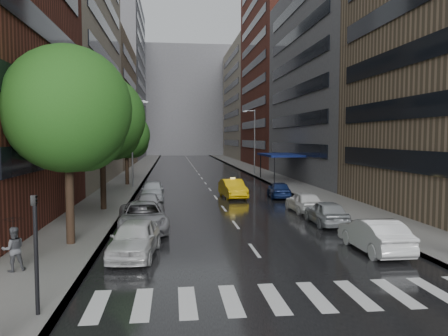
% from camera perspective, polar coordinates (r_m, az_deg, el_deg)
% --- Properties ---
extents(ground, '(220.00, 220.00, 0.00)m').
position_cam_1_polar(ground, '(16.79, 6.62, -14.11)').
color(ground, gray).
rests_on(ground, ground).
extents(road, '(14.00, 140.00, 0.01)m').
position_cam_1_polar(road, '(65.83, -3.51, -0.54)').
color(road, black).
rests_on(road, ground).
extents(sidewalk_left, '(4.00, 140.00, 0.15)m').
position_cam_1_polar(sidewalk_left, '(65.93, -11.34, -0.55)').
color(sidewalk_left, gray).
rests_on(sidewalk_left, ground).
extents(sidewalk_right, '(4.00, 140.00, 0.15)m').
position_cam_1_polar(sidewalk_right, '(66.94, 4.21, -0.41)').
color(sidewalk_right, gray).
rests_on(sidewalk_right, ground).
extents(crosswalk, '(13.15, 2.80, 0.01)m').
position_cam_1_polar(crosswalk, '(15.01, 9.24, -16.32)').
color(crosswalk, silver).
rests_on(crosswalk, ground).
extents(buildings_left, '(8.00, 108.00, 38.00)m').
position_cam_1_polar(buildings_left, '(75.93, -15.59, 12.01)').
color(buildings_left, maroon).
rests_on(buildings_left, ground).
extents(buildings_right, '(8.05, 109.10, 36.00)m').
position_cam_1_polar(buildings_right, '(75.25, 7.85, 11.46)').
color(buildings_right, '#937A5B').
rests_on(buildings_right, ground).
extents(building_far, '(40.00, 14.00, 32.00)m').
position_cam_1_polar(building_far, '(134.01, -5.22, 8.60)').
color(building_far, slate).
rests_on(building_far, ground).
extents(tree_near, '(5.98, 5.98, 9.54)m').
position_cam_1_polar(tree_near, '(21.91, -19.75, 7.22)').
color(tree_near, '#382619').
rests_on(tree_near, ground).
extents(tree_mid, '(6.04, 6.04, 9.62)m').
position_cam_1_polar(tree_mid, '(31.84, -15.66, 6.33)').
color(tree_mid, '#382619').
rests_on(tree_mid, ground).
extents(tree_far, '(5.01, 5.01, 7.99)m').
position_cam_1_polar(tree_far, '(48.13, -12.62, 4.20)').
color(tree_far, '#382619').
rests_on(tree_far, ground).
extents(taxi, '(2.11, 4.98, 1.60)m').
position_cam_1_polar(taxi, '(37.89, 1.15, -2.69)').
color(taxi, '#E2AF0B').
rests_on(taxi, ground).
extents(parked_cars_left, '(3.15, 22.38, 1.60)m').
position_cam_1_polar(parked_cars_left, '(27.32, -10.23, -5.40)').
color(parked_cars_left, silver).
rests_on(parked_cars_left, ground).
extents(parked_cars_right, '(2.06, 22.47, 1.55)m').
position_cam_1_polar(parked_cars_right, '(28.91, 11.77, -4.97)').
color(parked_cars_right, white).
rests_on(parked_cars_right, ground).
extents(ped_black_umbrella, '(1.02, 0.98, 2.09)m').
position_cam_1_polar(ped_black_umbrella, '(18.50, -25.84, -8.36)').
color(ped_black_umbrella, '#4E4F53').
rests_on(ped_black_umbrella, sidewalk_left).
extents(traffic_light, '(0.18, 0.15, 3.45)m').
position_cam_1_polar(traffic_light, '(13.63, -23.37, -8.98)').
color(traffic_light, black).
rests_on(traffic_light, sidewalk_left).
extents(street_lamp_left, '(1.74, 0.22, 9.00)m').
position_cam_1_polar(street_lamp_left, '(45.69, -11.81, 3.51)').
color(street_lamp_left, gray).
rests_on(street_lamp_left, sidewalk_left).
extents(street_lamp_right, '(1.74, 0.22, 9.00)m').
position_cam_1_polar(street_lamp_right, '(61.59, 3.95, 3.69)').
color(street_lamp_right, gray).
rests_on(street_lamp_right, sidewalk_right).
extents(awning, '(4.00, 8.00, 3.12)m').
position_cam_1_polar(awning, '(52.14, 7.35, 1.68)').
color(awning, navy).
rests_on(awning, sidewalk_right).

